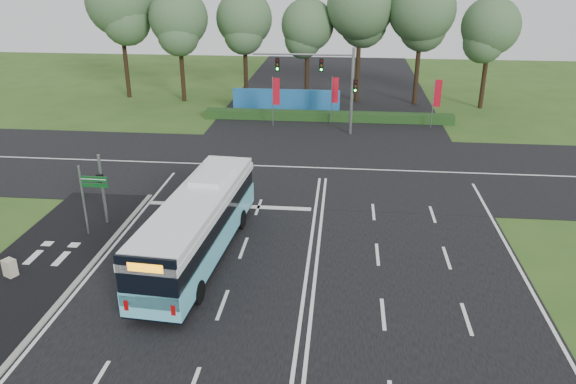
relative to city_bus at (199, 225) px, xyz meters
name	(u,v)px	position (x,y,z in m)	size (l,w,h in m)	color
ground	(310,252)	(5.21, 1.05, -1.73)	(120.00, 120.00, 0.00)	#2F501A
road_main	(310,251)	(5.21, 1.05, -1.71)	(20.00, 120.00, 0.04)	black
road_cross	(321,168)	(5.21, 13.05, -1.70)	(120.00, 14.00, 0.05)	black
bike_path	(36,269)	(-7.29, -1.95, -1.70)	(5.00, 18.00, 0.06)	black
kerb_strip	(86,271)	(-4.89, -1.95, -1.67)	(0.25, 18.00, 0.12)	gray
city_bus	(199,225)	(0.00, 0.00, 0.00)	(3.36, 12.11, 3.43)	#60C8DE
pedestrian_signal	(102,187)	(-5.99, 3.14, 0.42)	(0.36, 0.44, 3.93)	gray
street_sign	(88,192)	(-6.10, 1.77, 0.68)	(1.49, 0.14, 3.81)	gray
utility_cabinet	(10,268)	(-8.09, -2.65, -1.29)	(0.52, 0.44, 0.87)	#BAB396
banner_flag_left	(275,94)	(0.82, 23.27, 1.07)	(0.63, 0.07, 4.28)	gray
banner_flag_mid	(334,93)	(5.74, 24.69, 0.98)	(0.60, 0.19, 4.13)	gray
banner_flag_right	(437,96)	(14.29, 24.01, 1.05)	(0.62, 0.17, 4.24)	gray
traffic_light_gantry	(330,77)	(5.42, 21.55, 2.93)	(8.41, 0.28, 7.00)	gray
hedge	(328,116)	(5.21, 25.55, -1.33)	(22.00, 1.20, 0.80)	#193B15
blue_hoarding	(286,101)	(1.21, 28.05, -0.63)	(10.00, 0.30, 2.20)	#1D5C9D
eucalyptus_row	(293,13)	(1.39, 32.83, 6.84)	(41.55, 7.65, 12.74)	black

